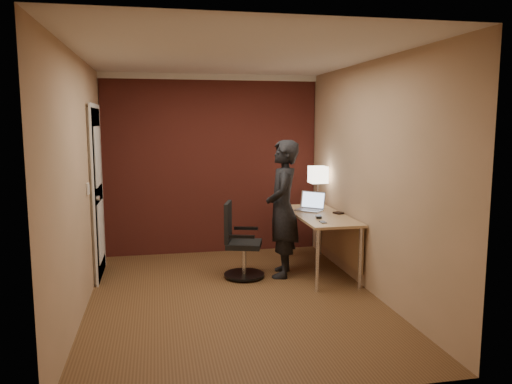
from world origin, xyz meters
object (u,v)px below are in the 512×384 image
mouse (319,217)px  desk (325,224)px  laptop (311,205)px  phone (323,222)px  wallet (338,213)px  desk_lamp (318,175)px  person (283,209)px  office_chair (239,245)px

mouse → desk: bearing=67.5°
laptop → phone: bearing=-97.5°
laptop → phone: laptop is taller
desk → wallet: wallet is taller
desk_lamp → person: bearing=-136.6°
person → desk_lamp: bearing=149.7°
desk → wallet: size_ratio=13.64×
wallet → office_chair: office_chair is taller
desk_lamp → laptop: size_ratio=1.28×
wallet → desk: bearing=170.9°
mouse → phone: size_ratio=0.87×
desk_lamp → laptop: desk_lamp is taller
laptop → mouse: bearing=-97.7°
desk → office_chair: size_ratio=1.68×
laptop → desk_lamp: bearing=56.4°
desk → desk_lamp: size_ratio=2.80×
desk → office_chair: office_chair is taller
wallet → laptop: bearing=129.3°
office_chair → person: size_ratio=0.54×
mouse → wallet: 0.40m
desk → desk_lamp: bearing=81.5°
laptop → wallet: laptop is taller
mouse → office_chair: bearing=177.2°
desk_lamp → office_chair: (-1.16, -0.59, -0.75)m
desk → laptop: laptop is taller
wallet → person: 0.72m
mouse → wallet: mouse is taller
wallet → office_chair: (-1.24, -0.00, -0.35)m
wallet → person: person is taller
desk → wallet: 0.21m
laptop → office_chair: size_ratio=0.47×
desk_lamp → phone: (-0.28, -1.06, -0.41)m
wallet → person: (-0.71, -0.02, 0.08)m
mouse → person: size_ratio=0.06×
mouse → person: person is taller
desk_lamp → office_chair: bearing=-153.2°
desk → office_chair: 1.10m
phone → wallet: size_ratio=1.05×
wallet → person: size_ratio=0.07×
office_chair → wallet: bearing=0.1°
desk_lamp → wallet: bearing=-82.6°
mouse → phone: mouse is taller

